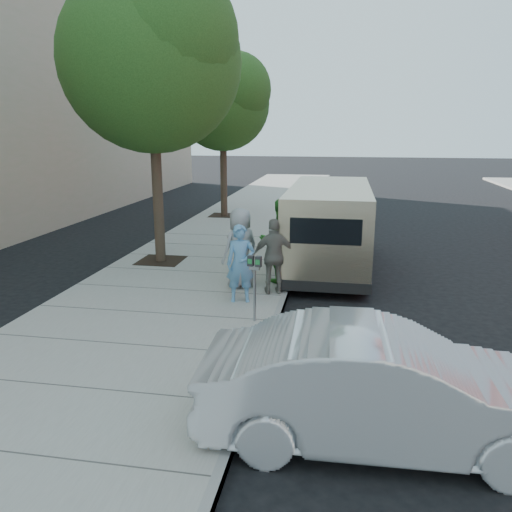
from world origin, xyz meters
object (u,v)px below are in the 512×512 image
at_px(sedan, 383,388).
at_px(person_officer, 241,264).
at_px(parking_meter, 255,274).
at_px(person_green_shirt, 280,241).
at_px(tree_near, 153,54).
at_px(van, 329,225).
at_px(person_gray_shirt, 241,248).
at_px(person_striped_polo, 274,256).
at_px(tree_far, 224,99).

xyz_separation_m(sedan, person_officer, (-2.63, 4.34, 0.25)).
distance_m(parking_meter, person_green_shirt, 2.65).
height_order(tree_near, person_green_shirt, tree_near).
bearing_deg(person_officer, van, 51.00).
bearing_deg(van, sedan, -83.40).
height_order(sedan, person_gray_shirt, person_gray_shirt).
relative_size(person_green_shirt, person_gray_shirt, 1.08).
distance_m(tree_near, person_striped_polo, 6.14).
height_order(sedan, person_officer, person_officer).
bearing_deg(tree_far, person_striped_polo, -70.68).
bearing_deg(tree_far, person_officer, -74.94).
bearing_deg(van, person_officer, -115.81).
bearing_deg(tree_far, parking_meter, -74.02).
distance_m(van, sedan, 7.96).
bearing_deg(person_gray_shirt, parking_meter, 64.45).
height_order(person_green_shirt, person_gray_shirt, person_green_shirt).
height_order(parking_meter, person_green_shirt, person_green_shirt).
distance_m(sedan, person_green_shirt, 6.25).
bearing_deg(tree_far, sedan, -69.83).
bearing_deg(parking_meter, person_gray_shirt, 119.17).
bearing_deg(tree_near, person_striped_polo, -33.12).
distance_m(tree_far, person_gray_shirt, 10.56).
bearing_deg(person_striped_polo, parking_meter, 71.57).
distance_m(person_green_shirt, person_gray_shirt, 1.00).
distance_m(tree_far, person_green_shirt, 10.28).
relative_size(van, person_striped_polo, 3.62).
bearing_deg(sedan, tree_near, 35.01).
bearing_deg(person_green_shirt, van, -139.01).
height_order(person_officer, person_green_shirt, person_green_shirt).
distance_m(person_gray_shirt, person_striped_polo, 0.91).
relative_size(sedan, person_gray_shirt, 2.40).
relative_size(parking_meter, person_green_shirt, 0.64).
xyz_separation_m(sedan, person_striped_polo, (-2.00, 4.99, 0.27)).
height_order(tree_far, sedan, tree_far).
bearing_deg(sedan, tree_far, 18.22).
relative_size(tree_far, person_green_shirt, 3.26).
xyz_separation_m(tree_near, tree_far, (-0.00, 7.60, -0.66)).
height_order(parking_meter, person_striped_polo, person_striped_polo).
distance_m(tree_far, van, 9.10).
xyz_separation_m(tree_near, person_striped_polo, (3.45, -2.25, -4.56)).
distance_m(person_green_shirt, person_striped_polo, 0.93).
xyz_separation_m(van, person_officer, (-1.73, -3.55, -0.22)).
xyz_separation_m(person_green_shirt, person_gray_shirt, (-0.83, -0.56, -0.08)).
xyz_separation_m(parking_meter, van, (1.24, 4.63, 0.11)).
xyz_separation_m(person_officer, person_gray_shirt, (-0.21, 1.01, 0.10)).
distance_m(parking_meter, person_gray_shirt, 2.20).
distance_m(sedan, person_striped_polo, 5.39).
xyz_separation_m(person_officer, person_green_shirt, (0.63, 1.57, 0.17)).
relative_size(tree_far, parking_meter, 5.06).
bearing_deg(person_gray_shirt, person_officer, 57.49).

